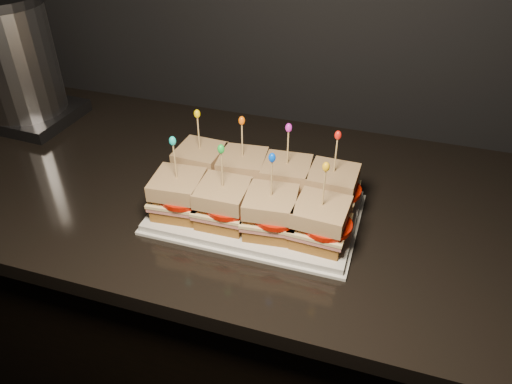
% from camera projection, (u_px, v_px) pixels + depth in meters
% --- Properties ---
extents(cabinet, '(2.62, 0.62, 0.89)m').
position_uv_depth(cabinet, '(276.00, 346.00, 1.28)').
color(cabinet, black).
rests_on(cabinet, ground).
extents(granite_slab, '(2.66, 0.66, 0.03)m').
position_uv_depth(granite_slab, '(282.00, 203.00, 1.01)').
color(granite_slab, black).
rests_on(granite_slab, cabinet).
extents(platter, '(0.37, 0.23, 0.02)m').
position_uv_depth(platter, '(256.00, 212.00, 0.94)').
color(platter, silver).
rests_on(platter, granite_slab).
extents(platter_rim, '(0.38, 0.24, 0.01)m').
position_uv_depth(platter_rim, '(256.00, 214.00, 0.95)').
color(platter_rim, silver).
rests_on(platter_rim, granite_slab).
extents(sandwich_0_bread_bot, '(0.09, 0.09, 0.02)m').
position_uv_depth(sandwich_0_bread_bot, '(202.00, 176.00, 1.01)').
color(sandwich_0_bread_bot, '#5A360F').
rests_on(sandwich_0_bread_bot, platter).
extents(sandwich_0_ham, '(0.10, 0.09, 0.01)m').
position_uv_depth(sandwich_0_ham, '(201.00, 169.00, 1.00)').
color(sandwich_0_ham, '#C86D64').
rests_on(sandwich_0_ham, sandwich_0_bread_bot).
extents(sandwich_0_cheese, '(0.10, 0.10, 0.01)m').
position_uv_depth(sandwich_0_cheese, '(201.00, 166.00, 0.99)').
color(sandwich_0_cheese, '#F8DD94').
rests_on(sandwich_0_cheese, sandwich_0_ham).
extents(sandwich_0_tomato, '(0.08, 0.08, 0.01)m').
position_uv_depth(sandwich_0_tomato, '(205.00, 166.00, 0.98)').
color(sandwich_0_tomato, '#B41303').
rests_on(sandwich_0_tomato, sandwich_0_cheese).
extents(sandwich_0_bread_top, '(0.09, 0.09, 0.03)m').
position_uv_depth(sandwich_0_bread_top, '(200.00, 155.00, 0.98)').
color(sandwich_0_bread_top, '#663210').
rests_on(sandwich_0_bread_top, sandwich_0_tomato).
extents(sandwich_0_pick, '(0.00, 0.00, 0.09)m').
position_uv_depth(sandwich_0_pick, '(199.00, 135.00, 0.95)').
color(sandwich_0_pick, tan).
rests_on(sandwich_0_pick, sandwich_0_bread_top).
extents(sandwich_0_frill, '(0.01, 0.01, 0.02)m').
position_uv_depth(sandwich_0_frill, '(197.00, 114.00, 0.92)').
color(sandwich_0_frill, yellow).
rests_on(sandwich_0_frill, sandwich_0_pick).
extents(sandwich_1_bread_bot, '(0.09, 0.09, 0.02)m').
position_uv_depth(sandwich_1_bread_bot, '(243.00, 184.00, 0.98)').
color(sandwich_1_bread_bot, '#5A360F').
rests_on(sandwich_1_bread_bot, platter).
extents(sandwich_1_ham, '(0.10, 0.10, 0.01)m').
position_uv_depth(sandwich_1_ham, '(243.00, 177.00, 0.97)').
color(sandwich_1_ham, '#C86D64').
rests_on(sandwich_1_ham, sandwich_1_bread_bot).
extents(sandwich_1_cheese, '(0.10, 0.10, 0.01)m').
position_uv_depth(sandwich_1_cheese, '(243.00, 174.00, 0.97)').
color(sandwich_1_cheese, '#F8DD94').
rests_on(sandwich_1_cheese, sandwich_1_ham).
extents(sandwich_1_tomato, '(0.08, 0.08, 0.01)m').
position_uv_depth(sandwich_1_tomato, '(248.00, 173.00, 0.96)').
color(sandwich_1_tomato, '#B41303').
rests_on(sandwich_1_tomato, sandwich_1_cheese).
extents(sandwich_1_bread_top, '(0.09, 0.09, 0.03)m').
position_uv_depth(sandwich_1_bread_top, '(243.00, 162.00, 0.95)').
color(sandwich_1_bread_top, '#663210').
rests_on(sandwich_1_bread_top, sandwich_1_tomato).
extents(sandwich_1_pick, '(0.00, 0.00, 0.09)m').
position_uv_depth(sandwich_1_pick, '(242.00, 142.00, 0.93)').
color(sandwich_1_pick, tan).
rests_on(sandwich_1_pick, sandwich_1_bread_top).
extents(sandwich_1_frill, '(0.01, 0.01, 0.02)m').
position_uv_depth(sandwich_1_frill, '(242.00, 121.00, 0.90)').
color(sandwich_1_frill, '#F86107').
rests_on(sandwich_1_frill, sandwich_1_pick).
extents(sandwich_2_bread_bot, '(0.09, 0.09, 0.02)m').
position_uv_depth(sandwich_2_bread_bot, '(286.00, 191.00, 0.96)').
color(sandwich_2_bread_bot, '#5A360F').
rests_on(sandwich_2_bread_bot, platter).
extents(sandwich_2_ham, '(0.10, 0.10, 0.01)m').
position_uv_depth(sandwich_2_ham, '(286.00, 185.00, 0.95)').
color(sandwich_2_ham, '#C86D64').
rests_on(sandwich_2_ham, sandwich_2_bread_bot).
extents(sandwich_2_cheese, '(0.10, 0.10, 0.01)m').
position_uv_depth(sandwich_2_cheese, '(286.00, 182.00, 0.95)').
color(sandwich_2_cheese, '#F8DD94').
rests_on(sandwich_2_cheese, sandwich_2_ham).
extents(sandwich_2_tomato, '(0.08, 0.08, 0.01)m').
position_uv_depth(sandwich_2_tomato, '(292.00, 181.00, 0.94)').
color(sandwich_2_tomato, '#B41303').
rests_on(sandwich_2_tomato, sandwich_2_cheese).
extents(sandwich_2_bread_top, '(0.09, 0.09, 0.03)m').
position_uv_depth(sandwich_2_bread_top, '(287.00, 170.00, 0.93)').
color(sandwich_2_bread_top, '#663210').
rests_on(sandwich_2_bread_top, sandwich_2_tomato).
extents(sandwich_2_pick, '(0.00, 0.00, 0.09)m').
position_uv_depth(sandwich_2_pick, '(288.00, 150.00, 0.91)').
color(sandwich_2_pick, tan).
rests_on(sandwich_2_pick, sandwich_2_bread_top).
extents(sandwich_2_frill, '(0.01, 0.01, 0.02)m').
position_uv_depth(sandwich_2_frill, '(289.00, 128.00, 0.88)').
color(sandwich_2_frill, '#D522C7').
rests_on(sandwich_2_frill, sandwich_2_pick).
extents(sandwich_3_bread_bot, '(0.09, 0.09, 0.02)m').
position_uv_depth(sandwich_3_bread_bot, '(331.00, 200.00, 0.94)').
color(sandwich_3_bread_bot, '#5A360F').
rests_on(sandwich_3_bread_bot, platter).
extents(sandwich_3_ham, '(0.10, 0.09, 0.01)m').
position_uv_depth(sandwich_3_ham, '(332.00, 193.00, 0.93)').
color(sandwich_3_ham, '#C86D64').
rests_on(sandwich_3_ham, sandwich_3_bread_bot).
extents(sandwich_3_cheese, '(0.10, 0.09, 0.01)m').
position_uv_depth(sandwich_3_cheese, '(332.00, 190.00, 0.93)').
color(sandwich_3_cheese, '#F8DD94').
rests_on(sandwich_3_cheese, sandwich_3_ham).
extents(sandwich_3_tomato, '(0.08, 0.08, 0.01)m').
position_uv_depth(sandwich_3_tomato, '(338.00, 190.00, 0.91)').
color(sandwich_3_tomato, '#B41303').
rests_on(sandwich_3_tomato, sandwich_3_cheese).
extents(sandwich_3_bread_top, '(0.09, 0.09, 0.03)m').
position_uv_depth(sandwich_3_bread_top, '(333.00, 178.00, 0.91)').
color(sandwich_3_bread_top, '#663210').
rests_on(sandwich_3_bread_top, sandwich_3_tomato).
extents(sandwich_3_pick, '(0.00, 0.00, 0.09)m').
position_uv_depth(sandwich_3_pick, '(336.00, 157.00, 0.88)').
color(sandwich_3_pick, tan).
rests_on(sandwich_3_pick, sandwich_3_bread_top).
extents(sandwich_3_frill, '(0.01, 0.01, 0.02)m').
position_uv_depth(sandwich_3_frill, '(338.00, 135.00, 0.86)').
color(sandwich_3_frill, red).
rests_on(sandwich_3_frill, sandwich_3_pick).
extents(sandwich_4_bread_bot, '(0.09, 0.09, 0.02)m').
position_uv_depth(sandwich_4_bread_bot, '(180.00, 206.00, 0.92)').
color(sandwich_4_bread_bot, '#5A360F').
rests_on(sandwich_4_bread_bot, platter).
extents(sandwich_4_ham, '(0.10, 0.10, 0.01)m').
position_uv_depth(sandwich_4_ham, '(179.00, 199.00, 0.92)').
color(sandwich_4_ham, '#C86D64').
rests_on(sandwich_4_ham, sandwich_4_bread_bot).
extents(sandwich_4_cheese, '(0.10, 0.10, 0.01)m').
position_uv_depth(sandwich_4_cheese, '(179.00, 196.00, 0.91)').
color(sandwich_4_cheese, '#F8DD94').
rests_on(sandwich_4_cheese, sandwich_4_ham).
extents(sandwich_4_tomato, '(0.08, 0.08, 0.01)m').
position_uv_depth(sandwich_4_tomato, '(183.00, 196.00, 0.90)').
color(sandwich_4_tomato, '#B41303').
rests_on(sandwich_4_tomato, sandwich_4_cheese).
extents(sandwich_4_bread_top, '(0.09, 0.09, 0.03)m').
position_uv_depth(sandwich_4_bread_top, '(177.00, 184.00, 0.90)').
color(sandwich_4_bread_top, '#663210').
rests_on(sandwich_4_bread_top, sandwich_4_tomato).
extents(sandwich_4_pick, '(0.00, 0.00, 0.09)m').
position_uv_depth(sandwich_4_pick, '(175.00, 163.00, 0.87)').
color(sandwich_4_pick, tan).
rests_on(sandwich_4_pick, sandwich_4_bread_top).
extents(sandwich_4_frill, '(0.01, 0.01, 0.02)m').
position_uv_depth(sandwich_4_frill, '(173.00, 141.00, 0.84)').
color(sandwich_4_frill, '#10C2B4').
rests_on(sandwich_4_frill, sandwich_4_pick).
extents(sandwich_5_bread_bot, '(0.09, 0.09, 0.02)m').
position_uv_depth(sandwich_5_bread_bot, '(224.00, 215.00, 0.90)').
color(sandwich_5_bread_bot, '#5A360F').
rests_on(sandwich_5_bread_bot, platter).
extents(sandwich_5_ham, '(0.09, 0.09, 0.01)m').
position_uv_depth(sandwich_5_ham, '(224.00, 208.00, 0.89)').
color(sandwich_5_ham, '#C86D64').
rests_on(sandwich_5_ham, sandwich_5_bread_bot).
extents(sandwich_5_cheese, '(0.10, 0.09, 0.01)m').
position_uv_depth(sandwich_5_cheese, '(224.00, 205.00, 0.89)').
color(sandwich_5_cheese, '#F8DD94').
rests_on(sandwich_5_cheese, sandwich_5_ham).
extents(sandwich_5_tomato, '(0.08, 0.08, 0.01)m').
position_uv_depth(sandwich_5_tomato, '(229.00, 205.00, 0.88)').
color(sandwich_5_tomato, '#B41303').
rests_on(sandwich_5_tomato, sandwich_5_cheese).
extents(sandwich_5_bread_top, '(0.09, 0.09, 0.03)m').
position_uv_depth(sandwich_5_bread_top, '(223.00, 193.00, 0.87)').
color(sandwich_5_bread_top, '#663210').
rests_on(sandwich_5_bread_top, sandwich_5_tomato).
extents(sandwich_5_pick, '(0.00, 0.00, 0.09)m').
position_uv_depth(sandwich_5_pick, '(222.00, 172.00, 0.85)').
color(sandwich_5_pick, tan).
rests_on(sandwich_5_pick, sandwich_5_bread_top).
extents(sandwich_5_frill, '(0.01, 0.01, 0.02)m').
position_uv_depth(sandwich_5_frill, '(221.00, 149.00, 0.82)').
color(sandwich_5_frill, green).
rests_on(sandwich_5_frill, sandwich_5_pick).
extents(sandwich_6_bread_bot, '(0.09, 0.09, 0.02)m').
position_uv_depth(sandwich_6_bread_bot, '(271.00, 225.00, 0.88)').
color(sandwich_6_bread_bot, '#5A360F').
rests_on(sandwich_6_bread_bot, platter).
extents(sandwich_6_ham, '(0.10, 0.10, 0.01)m').
position_uv_depth(sandwich_6_ham, '(271.00, 218.00, 0.87)').
color(sandwich_6_ham, '#C86D64').
rests_on(sandwich_6_ham, sandwich_6_bread_bot).
extents(sandwich_6_cheese, '(0.10, 0.10, 0.01)m').
position_uv_depth(sandwich_6_cheese, '(271.00, 214.00, 0.87)').
color(sandwich_6_cheese, '#F8DD94').
rests_on(sandwich_6_cheese, sandwich_6_ham).
extents(sandwich_6_tomato, '(0.08, 0.08, 0.01)m').
position_uv_depth(sandwich_6_tomato, '(277.00, 214.00, 0.86)').
color(sandwich_6_tomato, '#B41303').
rests_on(sandwich_6_tomato, sandwich_6_cheese).
extents(sandwich_6_bread_top, '(0.10, 0.10, 0.03)m').
position_uv_depth(sandwich_6_bread_top, '(271.00, 202.00, 0.85)').
color(sandwich_6_bread_top, '#663210').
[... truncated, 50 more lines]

